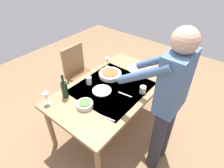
% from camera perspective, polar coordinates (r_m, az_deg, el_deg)
% --- Properties ---
extents(ground_plane, '(6.00, 6.00, 0.00)m').
position_cam_1_polar(ground_plane, '(2.84, -0.00, -12.64)').
color(ground_plane, '#846647').
extents(dining_table, '(1.58, 0.93, 0.73)m').
position_cam_1_polar(dining_table, '(2.37, -0.00, -2.31)').
color(dining_table, '#93704C').
rests_on(dining_table, ground_plane).
extents(chair_near, '(0.40, 0.40, 0.91)m').
position_cam_1_polar(chair_near, '(3.05, -10.11, 4.04)').
color(chair_near, brown).
rests_on(chair_near, ground_plane).
extents(person_server, '(0.42, 0.61, 1.69)m').
position_cam_1_polar(person_server, '(1.89, 16.67, -4.62)').
color(person_server, '#2D2D38').
rests_on(person_server, ground_plane).
extents(wine_bottle, '(0.07, 0.07, 0.30)m').
position_cam_1_polar(wine_bottle, '(2.19, -14.20, -1.51)').
color(wine_bottle, black).
rests_on(wine_bottle, dining_table).
extents(wine_glass_left, '(0.07, 0.07, 0.15)m').
position_cam_1_polar(wine_glass_left, '(2.66, -1.46, 7.06)').
color(wine_glass_left, white).
rests_on(wine_glass_left, dining_table).
extents(wine_glass_right, '(0.07, 0.07, 0.15)m').
position_cam_1_polar(wine_glass_right, '(2.16, -19.35, -3.48)').
color(wine_glass_right, white).
rests_on(wine_glass_right, dining_table).
extents(water_cup_near_left, '(0.07, 0.07, 0.10)m').
position_cam_1_polar(water_cup_near_left, '(2.38, -7.03, 1.10)').
color(water_cup_near_left, silver).
rests_on(water_cup_near_left, dining_table).
extents(water_cup_near_right, '(0.07, 0.07, 0.09)m').
position_cam_1_polar(water_cup_near_right, '(2.25, 9.33, -1.70)').
color(water_cup_near_right, silver).
rests_on(water_cup_near_right, dining_table).
extents(water_cup_far_left, '(0.07, 0.07, 0.11)m').
position_cam_1_polar(water_cup_far_left, '(2.57, 10.98, 3.78)').
color(water_cup_far_left, silver).
rests_on(water_cup_far_left, dining_table).
extents(serving_bowl_pasta, '(0.30, 0.30, 0.07)m').
position_cam_1_polar(serving_bowl_pasta, '(2.50, -0.56, 3.02)').
color(serving_bowl_pasta, silver).
rests_on(serving_bowl_pasta, dining_table).
extents(side_bowl_salad, '(0.18, 0.18, 0.07)m').
position_cam_1_polar(side_bowl_salad, '(2.07, -8.24, -6.11)').
color(side_bowl_salad, silver).
rests_on(side_bowl_salad, dining_table).
extents(dinner_plate_near, '(0.23, 0.23, 0.01)m').
position_cam_1_polar(dinner_plate_near, '(2.27, -3.09, -1.98)').
color(dinner_plate_near, silver).
rests_on(dinner_plate_near, dining_table).
extents(dinner_plate_far, '(0.23, 0.23, 0.01)m').
position_cam_1_polar(dinner_plate_far, '(2.69, 7.04, 4.63)').
color(dinner_plate_far, silver).
rests_on(dinner_plate_far, dining_table).
extents(table_knife, '(0.05, 0.20, 0.00)m').
position_cam_1_polar(table_knife, '(1.96, -1.79, -10.13)').
color(table_knife, silver).
rests_on(table_knife, dining_table).
extents(table_fork, '(0.04, 0.18, 0.00)m').
position_cam_1_polar(table_fork, '(2.22, 3.93, -3.19)').
color(table_fork, silver).
rests_on(table_fork, dining_table).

